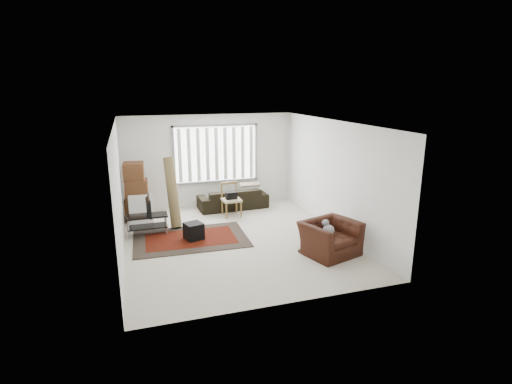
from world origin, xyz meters
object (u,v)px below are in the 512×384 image
(side_chair, at_px, (231,198))
(sofa, at_px, (233,195))
(moving_boxes, at_px, (136,193))
(tv_stand, at_px, (147,220))
(armchair, at_px, (330,236))

(side_chair, bearing_deg, sofa, 69.17)
(moving_boxes, height_order, sofa, moving_boxes)
(tv_stand, relative_size, side_chair, 1.05)
(tv_stand, bearing_deg, armchair, -33.45)
(side_chair, xyz_separation_m, armchair, (1.35, -3.17, -0.09))
(sofa, height_order, side_chair, side_chair)
(tv_stand, bearing_deg, moving_boxes, 98.53)
(moving_boxes, xyz_separation_m, sofa, (2.69, 0.20, -0.34))
(moving_boxes, height_order, side_chair, moving_boxes)
(tv_stand, relative_size, moving_boxes, 0.62)
(sofa, bearing_deg, tv_stand, 27.22)
(tv_stand, xyz_separation_m, armchair, (3.64, -2.40, 0.06))
(tv_stand, distance_m, armchair, 4.36)
(sofa, bearing_deg, moving_boxes, 1.45)
(sofa, xyz_separation_m, side_chair, (-0.22, -0.68, 0.12))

